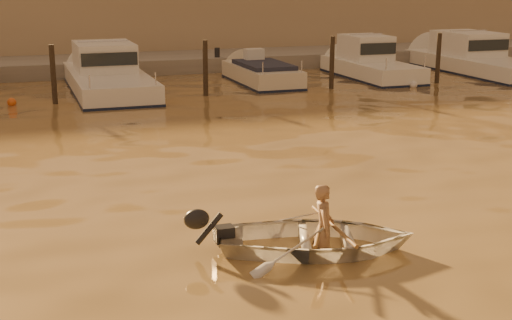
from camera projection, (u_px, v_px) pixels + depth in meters
name	position (u px, v px, depth m)	size (l,w,h in m)	color
ground_plane	(407.00, 210.00, 13.33)	(160.00, 160.00, 0.00)	brown
dinghy	(317.00, 238.00, 11.33)	(2.21, 3.09, 0.64)	silver
person	(324.00, 227.00, 11.28)	(0.51, 0.33, 1.39)	#916848
outboard_motor	(223.00, 234.00, 11.29)	(0.90, 0.40, 0.70)	black
oar_port	(333.00, 225.00, 11.28)	(0.06, 0.06, 2.10)	brown
oar_starboard	(320.00, 225.00, 11.27)	(0.06, 0.06, 2.10)	brown
moored_boat_2	(108.00, 74.00, 26.75)	(2.67, 8.82, 1.75)	silver
moored_boat_3	(262.00, 78.00, 28.78)	(1.94, 5.65, 0.95)	beige
moored_boat_4	(371.00, 63.00, 30.23)	(2.13, 6.61, 1.75)	white
moored_boat_5	(477.00, 58.00, 31.89)	(2.68, 8.84, 1.75)	silver
piling_1	(53.00, 77.00, 24.02)	(0.18, 0.18, 2.20)	#2D2319
piling_2	(205.00, 71.00, 25.68)	(0.18, 0.18, 2.20)	#2D2319
piling_3	(332.00, 65.00, 27.24)	(0.18, 0.18, 2.20)	#2D2319
piling_4	(438.00, 61.00, 28.72)	(0.18, 0.18, 2.20)	#2D2319
fender_b	(12.00, 102.00, 23.96)	(0.30, 0.30, 0.30)	#D25518
fender_c	(161.00, 101.00, 24.26)	(0.30, 0.30, 0.30)	white
fender_d	(302.00, 87.00, 27.26)	(0.30, 0.30, 0.30)	#C86017
fender_e	(413.00, 85.00, 27.74)	(0.30, 0.30, 0.30)	silver
quay	(167.00, 66.00, 32.98)	(52.00, 4.00, 1.00)	gray
waterfront_building	(144.00, 11.00, 37.44)	(46.00, 7.00, 4.80)	#9E8466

